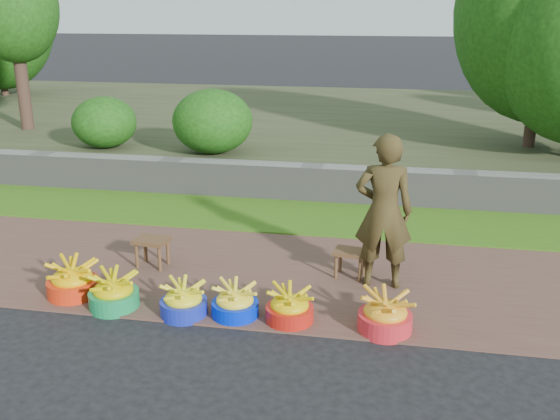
% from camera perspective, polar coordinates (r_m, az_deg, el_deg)
% --- Properties ---
extents(ground_plane, '(120.00, 120.00, 0.00)m').
position_cam_1_polar(ground_plane, '(5.83, -2.62, -10.98)').
color(ground_plane, black).
rests_on(ground_plane, ground).
extents(dirt_shoulder, '(80.00, 2.50, 0.02)m').
position_cam_1_polar(dirt_shoulder, '(6.92, -0.27, -5.95)').
color(dirt_shoulder, brown).
rests_on(dirt_shoulder, ground).
extents(grass_verge, '(80.00, 1.50, 0.04)m').
position_cam_1_polar(grass_verge, '(8.75, 2.18, -0.62)').
color(grass_verge, '#386814').
rests_on(grass_verge, ground).
extents(retaining_wall, '(80.00, 0.35, 0.55)m').
position_cam_1_polar(retaining_wall, '(9.48, 2.96, 2.47)').
color(retaining_wall, slate).
rests_on(retaining_wall, ground).
extents(earth_bank, '(80.00, 10.00, 0.50)m').
position_cam_1_polar(earth_bank, '(14.24, 5.63, 7.61)').
color(earth_bank, '#393F24').
rests_on(earth_bank, ground).
extents(vegetation, '(37.33, 8.09, 4.07)m').
position_cam_1_polar(vegetation, '(13.84, -9.61, 16.43)').
color(vegetation, '#3B281E').
rests_on(vegetation, earth_bank).
extents(basin_a, '(0.52, 0.52, 0.39)m').
position_cam_1_polar(basin_a, '(6.72, -18.44, -6.18)').
color(basin_a, red).
rests_on(basin_a, ground).
extents(basin_b, '(0.49, 0.49, 0.36)m').
position_cam_1_polar(basin_b, '(6.37, -14.98, -7.33)').
color(basin_b, '#148143').
rests_on(basin_b, ground).
extents(basin_c, '(0.45, 0.45, 0.34)m').
position_cam_1_polar(basin_c, '(6.09, -8.82, -8.24)').
color(basin_c, '#1524AA').
rests_on(basin_c, ground).
extents(basin_d, '(0.45, 0.45, 0.33)m').
position_cam_1_polar(basin_d, '(6.00, -4.14, -8.46)').
color(basin_d, '#0020DA').
rests_on(basin_d, ground).
extents(basin_e, '(0.45, 0.45, 0.34)m').
position_cam_1_polar(basin_e, '(5.90, 0.88, -8.91)').
color(basin_e, red).
rests_on(basin_e, ground).
extents(basin_f, '(0.50, 0.50, 0.37)m').
position_cam_1_polar(basin_f, '(5.82, 9.59, -9.44)').
color(basin_f, red).
rests_on(basin_f, ground).
extents(stool_left, '(0.41, 0.33, 0.33)m').
position_cam_1_polar(stool_left, '(7.17, -11.65, -3.09)').
color(stool_left, '#52361F').
rests_on(stool_left, dirt_shoulder).
extents(stool_right, '(0.39, 0.32, 0.31)m').
position_cam_1_polar(stool_right, '(6.80, 6.45, -4.18)').
color(stool_right, '#52361F').
rests_on(stool_right, dirt_shoulder).
extents(vendor_woman, '(0.61, 0.41, 1.63)m').
position_cam_1_polar(vendor_woman, '(6.46, 9.46, -0.14)').
color(vendor_woman, black).
rests_on(vendor_woman, dirt_shoulder).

